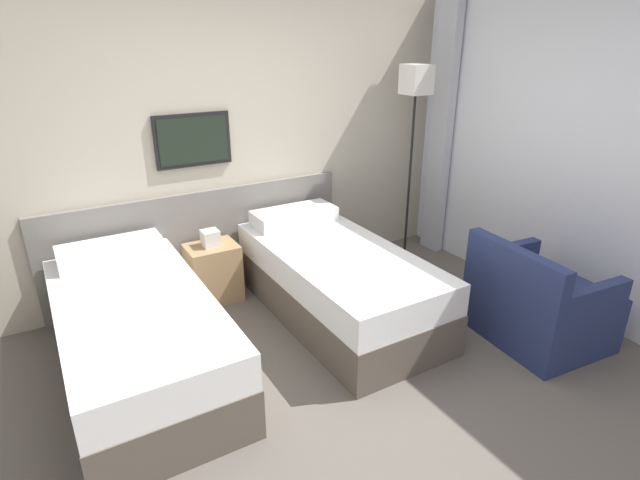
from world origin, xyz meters
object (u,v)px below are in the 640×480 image
bed_near_window (336,281)px  armchair (537,306)px  nightstand (213,271)px  bed_near_door (138,335)px  floor_lamp (415,98)px

bed_near_window → armchair: size_ratio=2.06×
bed_near_window → armchair: (1.13, -1.10, -0.03)m
nightstand → armchair: bearing=-43.9°
bed_near_window → armchair: bearing=-44.2°
bed_near_door → bed_near_window: bearing=0.0°
bed_near_window → bed_near_door: bearing=180.0°
armchair → nightstand: bearing=51.3°
nightstand → armchair: size_ratio=0.68×
bed_near_window → floor_lamp: bearing=25.2°
bed_near_door → nightstand: size_ratio=3.01×
bed_near_door → armchair: size_ratio=2.06×
floor_lamp → armchair: floor_lamp is taller
bed_near_door → nightstand: 1.10m
bed_near_window → floor_lamp: size_ratio=1.01×
bed_near_window → armchair: armchair is taller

